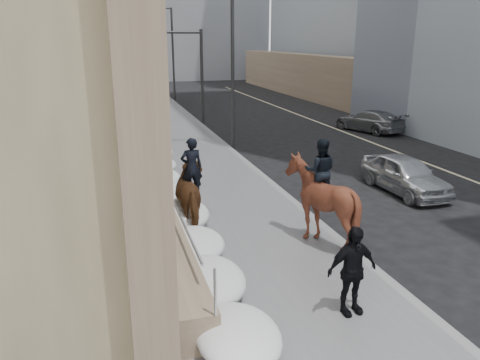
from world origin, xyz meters
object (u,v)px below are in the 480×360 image
object	(u,v)px
mounted_horse_left	(194,193)
car_grey	(369,121)
mounted_horse_right	(320,199)
car_silver	(405,174)
pedestrian	(352,270)

from	to	relation	value
mounted_horse_left	car_grey	bearing A→B (deg)	-139.49
mounted_horse_right	car_silver	bearing A→B (deg)	-125.10
mounted_horse_left	pedestrian	bearing A→B (deg)	109.39
mounted_horse_left	pedestrian	distance (m)	5.69
mounted_horse_right	pedestrian	xyz separation A→B (m)	(-0.88, -3.31, -0.31)
mounted_horse_right	pedestrian	world-z (taller)	mounted_horse_right
mounted_horse_left	pedestrian	world-z (taller)	mounted_horse_left
mounted_horse_left	car_silver	distance (m)	8.18
pedestrian	car_silver	bearing A→B (deg)	44.14
mounted_horse_right	pedestrian	distance (m)	3.44
mounted_horse_right	car_silver	world-z (taller)	mounted_horse_right
pedestrian	car_grey	size ratio (longest dim) A/B	0.41
mounted_horse_left	car_grey	distance (m)	17.91
mounted_horse_left	car_grey	world-z (taller)	mounted_horse_left
pedestrian	car_grey	distance (m)	20.65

